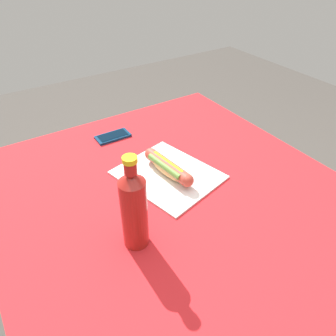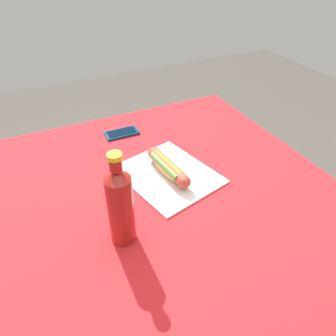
% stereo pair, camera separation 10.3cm
% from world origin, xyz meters
% --- Properties ---
extents(ground_plane, '(6.00, 6.00, 0.00)m').
position_xyz_m(ground_plane, '(0.00, 0.00, 0.00)').
color(ground_plane, '#47423D').
rests_on(ground_plane, ground).
extents(dining_table, '(1.08, 1.02, 0.77)m').
position_xyz_m(dining_table, '(0.00, 0.00, 0.64)').
color(dining_table, brown).
rests_on(dining_table, ground).
extents(paper_wrapper, '(0.35, 0.32, 0.01)m').
position_xyz_m(paper_wrapper, '(0.07, -0.04, 0.77)').
color(paper_wrapper, silver).
rests_on(paper_wrapper, dining_table).
extents(hot_dog, '(0.22, 0.07, 0.05)m').
position_xyz_m(hot_dog, '(0.07, -0.03, 0.80)').
color(hot_dog, tan).
rests_on(hot_dog, paper_wrapper).
extents(cell_phone, '(0.07, 0.13, 0.01)m').
position_xyz_m(cell_phone, '(0.38, 0.01, 0.77)').
color(cell_phone, '#0A2D4C').
rests_on(cell_phone, dining_table).
extents(soda_bottle, '(0.06, 0.06, 0.26)m').
position_xyz_m(soda_bottle, '(-0.11, 0.18, 0.88)').
color(soda_bottle, maroon).
rests_on(soda_bottle, dining_table).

